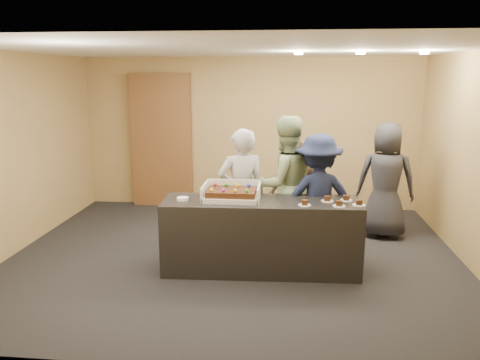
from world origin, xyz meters
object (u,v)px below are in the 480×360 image
at_px(person_sage_man, 285,185).
at_px(person_dark_suit, 386,180).
at_px(serving_counter, 261,236).
at_px(person_server_grey, 242,194).
at_px(person_brown_extra, 296,193).
at_px(storage_cabinet, 162,141).
at_px(person_navy_man, 318,198).
at_px(cake_box, 232,196).
at_px(sheet_cake, 231,192).
at_px(plate_stack, 183,199).

xyz_separation_m(person_sage_man, person_dark_suit, (1.49, 0.73, -0.07)).
xyz_separation_m(serving_counter, person_server_grey, (-0.29, 0.45, 0.41)).
height_order(serving_counter, person_brown_extra, person_brown_extra).
relative_size(storage_cabinet, person_server_grey, 1.40).
relative_size(person_server_grey, person_navy_man, 1.04).
bearing_deg(person_sage_man, serving_counter, 44.00).
relative_size(person_server_grey, person_brown_extra, 1.12).
bearing_deg(cake_box, serving_counter, -3.98).
distance_m(serving_counter, person_sage_man, 0.91).
xyz_separation_m(sheet_cake, person_dark_suit, (2.13, 1.45, -0.13)).
bearing_deg(person_navy_man, storage_cabinet, -50.60).
bearing_deg(sheet_cake, storage_cabinet, 119.94).
bearing_deg(person_server_grey, person_brown_extra, -163.82).
height_order(cake_box, person_sage_man, person_sage_man).
height_order(serving_counter, cake_box, cake_box).
xyz_separation_m(serving_counter, plate_stack, (-0.96, -0.08, 0.47)).
height_order(cake_box, plate_stack, cake_box).
relative_size(person_brown_extra, person_dark_suit, 0.89).
relative_size(storage_cabinet, plate_stack, 16.99).
relative_size(plate_stack, person_dark_suit, 0.08).
bearing_deg(person_navy_man, sheet_cake, 13.43).
bearing_deg(person_sage_man, storage_cabinet, -67.77).
xyz_separation_m(storage_cabinet, person_sage_man, (2.27, -2.10, -0.28)).
bearing_deg(serving_counter, cake_box, 173.50).
xyz_separation_m(cake_box, person_sage_man, (0.64, 0.69, -0.01)).
distance_m(person_server_grey, person_brown_extra, 0.87).
height_order(cake_box, person_server_grey, person_server_grey).
height_order(sheet_cake, person_server_grey, person_server_grey).
height_order(sheet_cake, person_sage_man, person_sage_man).
bearing_deg(cake_box, storage_cabinet, 120.17).
bearing_deg(person_server_grey, serving_counter, 104.56).
height_order(storage_cabinet, person_brown_extra, storage_cabinet).
height_order(storage_cabinet, person_sage_man, storage_cabinet).
xyz_separation_m(person_sage_man, person_brown_extra, (0.15, 0.21, -0.16)).
bearing_deg(cake_box, person_brown_extra, 48.69).
xyz_separation_m(person_server_grey, person_dark_suit, (2.05, 1.00, 0.00)).
bearing_deg(person_sage_man, cake_box, 22.23).
bearing_deg(person_server_grey, cake_box, 61.40).
distance_m(person_sage_man, person_navy_man, 0.52).
xyz_separation_m(storage_cabinet, person_navy_man, (2.70, -2.37, -0.38)).
xyz_separation_m(serving_counter, person_navy_man, (0.71, 0.45, 0.38)).
bearing_deg(cake_box, person_server_grey, 79.20).
relative_size(sheet_cake, person_brown_extra, 0.38).
xyz_separation_m(sheet_cake, person_navy_man, (1.07, 0.45, -0.17)).
xyz_separation_m(cake_box, person_navy_man, (1.07, 0.42, -0.11)).
relative_size(serving_counter, person_server_grey, 1.39).
bearing_deg(sheet_cake, cake_box, 89.07).
distance_m(cake_box, person_sage_man, 0.95).
height_order(plate_stack, person_sage_man, person_sage_man).
xyz_separation_m(serving_counter, person_brown_extra, (0.43, 0.93, 0.32)).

